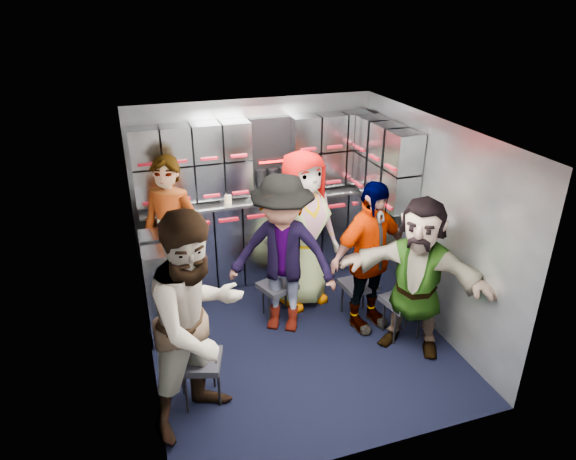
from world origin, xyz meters
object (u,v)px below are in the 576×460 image
object	(u,v)px
jump_seat_near_left	(199,363)
attendant_arc_b	(282,256)
jump_seat_near_right	(403,303)
jump_seat_mid_left	(277,288)
attendant_arc_a	(198,323)
attendant_arc_d	(369,258)
jump_seat_mid_right	(358,286)
attendant_arc_c	(302,230)
attendant_arc_e	(417,277)
jump_seat_center	(296,263)
attendant_standing	(172,237)

from	to	relation	value
jump_seat_near_left	attendant_arc_b	xyz separation A→B (m)	(0.98, 0.79, 0.44)
attendant_arc_b	jump_seat_near_right	bearing A→B (deg)	4.53
jump_seat_mid_left	attendant_arc_b	distance (m)	0.50
attendant_arc_a	attendant_arc_d	world-z (taller)	attendant_arc_a
jump_seat_mid_right	attendant_arc_a	size ratio (longest dim) A/B	0.22
jump_seat_near_left	attendant_arc_c	world-z (taller)	attendant_arc_c
jump_seat_near_right	attendant_arc_e	xyz separation A→B (m)	(-0.00, -0.18, 0.40)
jump_seat_near_left	attendant_arc_c	distance (m)	1.86
attendant_arc_c	attendant_arc_a	bearing A→B (deg)	-148.22
jump_seat_mid_left	jump_seat_mid_right	distance (m)	0.85
jump_seat_center	attendant_arc_e	bearing A→B (deg)	-60.71
attendant_arc_a	attendant_arc_e	distance (m)	2.08
attendant_arc_d	jump_seat_near_right	bearing A→B (deg)	-61.75
jump_seat_mid_left	attendant_arc_a	size ratio (longest dim) A/B	0.24
jump_seat_mid_left	attendant_arc_b	bearing A→B (deg)	-90.00
jump_seat_near_left	attendant_arc_b	bearing A→B (deg)	38.87
attendant_standing	attendant_arc_c	xyz separation A→B (m)	(1.33, -0.27, 0.01)
jump_seat_center	attendant_arc_d	xyz separation A→B (m)	(0.46, -0.84, 0.42)
jump_seat_near_left	jump_seat_mid_right	world-z (taller)	jump_seat_near_left
jump_seat_mid_right	attendant_arc_b	size ratio (longest dim) A/B	0.24
jump_seat_center	attendant_arc_e	xyz separation A→B (m)	(0.72, -1.29, 0.41)
attendant_arc_d	jump_seat_near_left	bearing A→B (deg)	-178.85
attendant_arc_a	attendant_arc_e	xyz separation A→B (m)	(2.06, 0.28, -0.13)
jump_seat_center	attendant_arc_c	world-z (taller)	attendant_arc_c
jump_seat_near_left	attendant_arc_d	distance (m)	1.92
attendant_arc_c	attendant_arc_d	xyz separation A→B (m)	(0.46, -0.66, -0.08)
jump_seat_mid_right	attendant_arc_d	size ratio (longest dim) A/B	0.25
jump_seat_mid_left	jump_seat_near_right	bearing A→B (deg)	-32.67
jump_seat_mid_right	attendant_arc_d	distance (m)	0.47
attendant_arc_b	attendant_standing	bearing A→B (deg)	174.89
jump_seat_mid_right	attendant_arc_a	bearing A→B (deg)	-153.03
jump_seat_near_right	attendant_arc_d	xyz separation A→B (m)	(-0.27, 0.27, 0.41)
jump_seat_near_right	attendant_arc_d	world-z (taller)	attendant_arc_d
jump_seat_near_left	jump_seat_mid_right	distance (m)	1.93
attendant_arc_d	attendant_arc_c	bearing A→B (deg)	108.88
jump_seat_mid_right	attendant_arc_c	distance (m)	0.83
attendant_arc_c	jump_seat_mid_left	bearing A→B (deg)	-160.30
jump_seat_near_right	attendant_arc_b	xyz separation A→B (m)	(-1.08, 0.51, 0.45)
jump_seat_near_left	jump_seat_center	xyz separation A→B (m)	(1.33, 1.39, -0.02)
attendant_standing	jump_seat_center	bearing A→B (deg)	29.18
attendant_arc_e	attendant_arc_a	bearing A→B (deg)	-129.17
jump_seat_center	jump_seat_near_right	distance (m)	1.33
jump_seat_mid_left	jump_seat_center	distance (m)	0.55
jump_seat_center	attendant_standing	xyz separation A→B (m)	(-1.33, 0.09, 0.49)
jump_seat_near_left	attendant_arc_a	distance (m)	0.55
attendant_arc_c	jump_seat_center	bearing A→B (deg)	75.60
attendant_arc_d	attendant_arc_e	bearing A→B (deg)	-75.51
attendant_standing	attendant_arc_a	size ratio (longest dim) A/B	0.94
jump_seat_mid_right	attendant_arc_a	world-z (taller)	attendant_arc_a
attendant_arc_d	attendant_arc_e	world-z (taller)	attendant_arc_d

